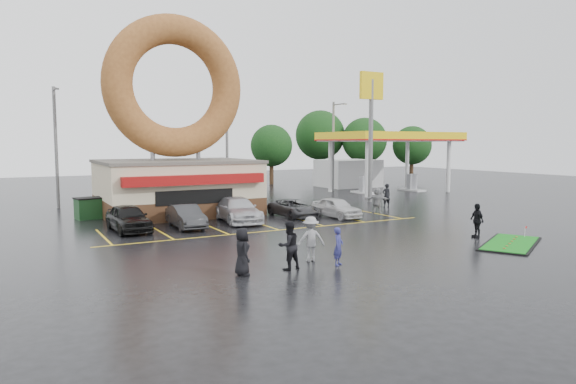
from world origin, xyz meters
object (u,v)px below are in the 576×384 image
dumpster (91,209)px  car_silver (238,210)px  gas_station (371,154)px  streetlight_left (56,144)px  person_blue (338,246)px  streetlight_mid (227,144)px  putting_green (511,243)px  car_dgrey (186,216)px  car_white (336,208)px  car_black (128,218)px  donut_shop (176,149)px  streetlight_right (334,144)px  car_grey (293,208)px  shell_sign (371,112)px  person_cameraman (477,220)px

dumpster → car_silver: bearing=-46.0°
gas_station → streetlight_left: streetlight_left is taller
person_blue → dumpster: bearing=74.2°
streetlight_mid → person_blue: streetlight_mid is taller
dumpster → putting_green: size_ratio=0.33×
gas_station → putting_green: bearing=-114.5°
car_dgrey → car_white: 9.92m
streetlight_left → person_blue: streetlight_left is taller
person_blue → putting_green: size_ratio=0.28×
car_black → putting_green: car_black is taller
donut_shop → streetlight_left: donut_shop is taller
streetlight_right → car_white: bearing=-123.1°
car_white → dumpster: 15.90m
car_dgrey → dumpster: car_dgrey is taller
car_silver → car_grey: 4.07m
shell_sign → car_silver: (-13.82, -4.64, -6.64)m
car_white → donut_shop: bearing=134.2°
person_cameraman → car_grey: bearing=-141.9°
streetlight_left → car_white: size_ratio=2.33×
streetlight_left → putting_green: size_ratio=1.66×
shell_sign → dumpster: 22.68m
car_grey → car_white: (2.29, -1.68, 0.08)m
donut_shop → shell_sign: donut_shop is taller
streetlight_left → person_cameraman: streetlight_left is taller
streetlight_right → putting_green: bearing=-106.4°
car_dgrey → person_blue: bearing=-76.6°
gas_station → streetlight_right: bearing=166.3°
streetlight_mid → car_white: (1.54, -15.02, -4.12)m
gas_station → car_grey: gas_station is taller
streetlight_left → car_white: (15.54, -14.02, -4.12)m
car_black → car_white: car_black is taller
streetlight_left → car_silver: (9.18, -12.55, -4.04)m
donut_shop → person_blue: (1.24, -18.02, -3.70)m
donut_shop → car_white: donut_shop is taller
streetlight_right → car_dgrey: size_ratio=2.23×
streetlight_left → car_silver: 16.07m
shell_sign → person_blue: size_ratio=6.95×
shell_sign → car_black: size_ratio=2.41×
person_blue → donut_shop: bearing=57.4°
car_dgrey → car_grey: bearing=7.8°
car_dgrey → person_cameraman: bearing=-38.6°
person_cameraman → dumpster: person_cameraman is taller
car_grey → car_silver: bearing=179.6°
donut_shop → car_grey: (6.25, -5.39, -3.88)m
car_dgrey → car_silver: 3.60m
donut_shop → car_silver: size_ratio=2.64×
donut_shop → car_silver: donut_shop is taller
car_dgrey → shell_sign: bearing=18.0°
streetlight_mid → car_white: size_ratio=2.33×
gas_station → shell_sign: (-7.00, -8.94, 3.68)m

